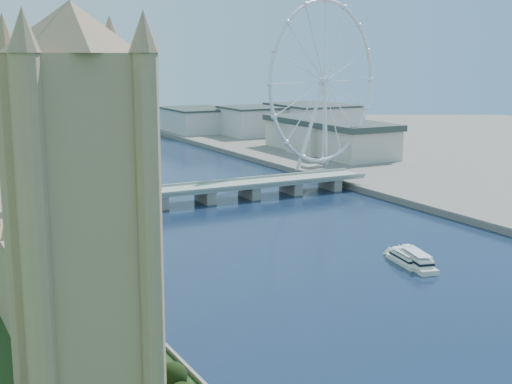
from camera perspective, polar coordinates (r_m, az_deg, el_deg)
victoria_tower at (r=150.35m, az=-13.88°, el=-2.52°), size 28.16×28.16×112.00m
parliament_range at (r=269.93m, az=-18.06°, el=-4.61°), size 24.00×200.00×70.00m
westminster_bridge at (r=430.58m, az=-4.09°, el=0.04°), size 220.00×22.00×9.50m
london_eye at (r=528.91m, az=5.46°, el=8.73°), size 113.60×39.12×124.30m
county_hall at (r=627.67m, az=5.82°, el=2.89°), size 54.00×144.00×35.00m
city_skyline at (r=683.88m, az=-9.91°, el=4.89°), size 505.00×280.00×32.00m
tour_boat_near at (r=313.73m, az=11.76°, el=-5.62°), size 11.16×26.49×5.64m
tour_boat_far at (r=310.92m, az=12.64°, el=-5.81°), size 16.35×32.59×6.99m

